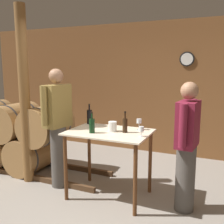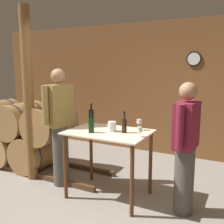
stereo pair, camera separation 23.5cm
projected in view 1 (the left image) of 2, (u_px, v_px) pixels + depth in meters
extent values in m
plane|color=gray|center=(96.00, 222.00, 3.06)|extent=(14.00, 14.00, 0.00)
cube|color=brown|center=(158.00, 89.00, 5.39)|extent=(8.40, 0.05, 2.70)
cylinder|color=black|center=(187.00, 59.00, 5.03)|extent=(0.28, 0.03, 0.28)
cylinder|color=white|center=(187.00, 59.00, 5.02)|extent=(0.23, 0.01, 0.23)
cube|color=#4C331E|center=(17.00, 157.00, 5.14)|extent=(4.08, 0.06, 0.08)
cylinder|color=tan|center=(4.00, 149.00, 4.81)|extent=(0.63, 0.79, 0.63)
cylinder|color=#38383D|center=(13.00, 145.00, 5.02)|extent=(0.64, 0.03, 0.64)
cylinder|color=#9E7242|center=(32.00, 153.00, 4.55)|extent=(0.63, 0.79, 0.63)
cylinder|color=#38383D|center=(23.00, 157.00, 4.34)|extent=(0.64, 0.03, 0.64)
cylinder|color=#38383D|center=(41.00, 149.00, 4.76)|extent=(0.64, 0.03, 0.64)
cylinder|color=#9E7242|center=(16.00, 121.00, 4.59)|extent=(0.63, 0.79, 0.63)
cylinder|color=#38383D|center=(5.00, 124.00, 4.38)|extent=(0.64, 0.03, 0.64)
cylinder|color=#38383D|center=(25.00, 119.00, 4.80)|extent=(0.64, 0.03, 0.64)
cylinder|color=#9E7242|center=(46.00, 125.00, 4.33)|extent=(0.63, 0.79, 0.63)
cylinder|color=#38383D|center=(37.00, 128.00, 4.12)|extent=(0.64, 0.03, 0.64)
cylinder|color=#38383D|center=(55.00, 122.00, 4.54)|extent=(0.64, 0.03, 0.64)
cube|color=beige|center=(109.00, 132.00, 3.54)|extent=(1.10, 0.78, 0.02)
cylinder|color=#593319|center=(66.00, 168.00, 3.51)|extent=(0.05, 0.05, 0.91)
cylinder|color=#593319|center=(135.00, 180.00, 3.13)|extent=(0.05, 0.05, 0.91)
cylinder|color=#593319|center=(89.00, 153.00, 4.11)|extent=(0.05, 0.05, 0.91)
cylinder|color=#593319|center=(150.00, 162.00, 3.72)|extent=(0.05, 0.05, 0.91)
cylinder|color=brown|center=(25.00, 96.00, 3.98)|extent=(0.16, 0.16, 2.70)
cylinder|color=black|center=(89.00, 117.00, 4.00)|extent=(0.08, 0.08, 0.21)
cylinder|color=black|center=(89.00, 107.00, 3.97)|extent=(0.02, 0.02, 0.09)
cylinder|color=black|center=(89.00, 104.00, 3.97)|extent=(0.03, 0.03, 0.02)
cylinder|color=black|center=(92.00, 126.00, 3.44)|extent=(0.07, 0.07, 0.19)
cylinder|color=black|center=(92.00, 115.00, 3.42)|extent=(0.02, 0.02, 0.10)
cylinder|color=black|center=(92.00, 112.00, 3.41)|extent=(0.03, 0.03, 0.02)
cylinder|color=black|center=(125.00, 126.00, 3.46)|extent=(0.07, 0.07, 0.19)
cylinder|color=black|center=(125.00, 115.00, 3.44)|extent=(0.02, 0.02, 0.10)
cylinder|color=black|center=(125.00, 112.00, 3.43)|extent=(0.03, 0.03, 0.02)
cylinder|color=silver|center=(139.00, 129.00, 3.64)|extent=(0.06, 0.06, 0.00)
cylinder|color=silver|center=(139.00, 126.00, 3.63)|extent=(0.01, 0.01, 0.09)
cylinder|color=silver|center=(139.00, 121.00, 3.62)|extent=(0.07, 0.07, 0.06)
cylinder|color=silver|center=(141.00, 136.00, 3.28)|extent=(0.06, 0.06, 0.00)
cylinder|color=silver|center=(141.00, 134.00, 3.27)|extent=(0.01, 0.01, 0.06)
cylinder|color=silver|center=(141.00, 129.00, 3.26)|extent=(0.06, 0.06, 0.06)
cylinder|color=white|center=(113.00, 126.00, 3.53)|extent=(0.11, 0.11, 0.14)
cylinder|color=#4C4742|center=(59.00, 157.00, 3.94)|extent=(0.24, 0.24, 0.92)
cube|color=olive|center=(57.00, 106.00, 3.81)|extent=(0.29, 0.43, 0.62)
sphere|color=#9E7051|center=(56.00, 76.00, 3.73)|extent=(0.21, 0.21, 0.21)
cylinder|color=olive|center=(44.00, 106.00, 3.60)|extent=(0.09, 0.09, 0.56)
cylinder|color=olive|center=(69.00, 102.00, 4.01)|extent=(0.09, 0.09, 0.56)
cylinder|color=#4C4742|center=(185.00, 179.00, 3.27)|extent=(0.24, 0.24, 0.83)
cube|color=maroon|center=(188.00, 124.00, 3.15)|extent=(0.25, 0.42, 0.56)
sphere|color=#9E7051|center=(190.00, 91.00, 3.08)|extent=(0.21, 0.21, 0.21)
cylinder|color=maroon|center=(192.00, 118.00, 3.36)|extent=(0.09, 0.09, 0.50)
cylinder|color=maroon|center=(183.00, 126.00, 2.93)|extent=(0.09, 0.09, 0.50)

